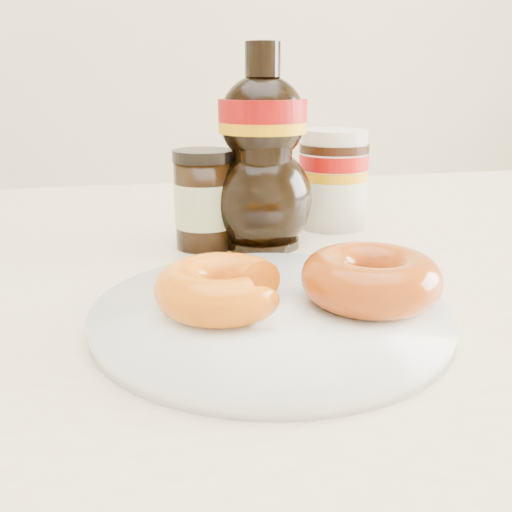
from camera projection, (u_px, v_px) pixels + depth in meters
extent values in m
cube|color=#FCE6BF|center=(289.00, 275.00, 0.58)|extent=(1.40, 0.90, 0.04)
cylinder|color=white|center=(271.00, 313.00, 0.42)|extent=(0.26, 0.26, 0.01)
torus|color=white|center=(271.00, 312.00, 0.42)|extent=(0.26, 0.26, 0.01)
torus|color=orange|center=(221.00, 288.00, 0.40)|extent=(0.12, 0.12, 0.03)
torus|color=#9E450A|center=(371.00, 278.00, 0.42)|extent=(0.13, 0.13, 0.04)
cylinder|color=white|center=(333.00, 187.00, 0.68)|extent=(0.08, 0.08, 0.10)
cylinder|color=#990705|center=(334.00, 161.00, 0.67)|extent=(0.08, 0.08, 0.02)
cylinder|color=#D89905|center=(333.00, 174.00, 0.67)|extent=(0.08, 0.08, 0.01)
cylinder|color=black|center=(334.00, 148.00, 0.66)|extent=(0.08, 0.08, 0.01)
cylinder|color=white|center=(335.00, 138.00, 0.66)|extent=(0.08, 0.08, 0.02)
cylinder|color=black|center=(205.00, 204.00, 0.59)|extent=(0.06, 0.06, 0.09)
cylinder|color=beige|center=(205.00, 204.00, 0.59)|extent=(0.06, 0.06, 0.05)
cylinder|color=black|center=(203.00, 156.00, 0.58)|extent=(0.06, 0.06, 0.01)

